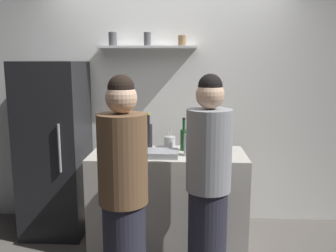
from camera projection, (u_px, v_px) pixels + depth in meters
name	position (u px, v px, depth m)	size (l,w,h in m)	color
back_wall_assembly	(170.00, 102.00, 3.89)	(4.80, 0.32, 2.60)	white
refrigerator	(55.00, 149.00, 3.62)	(0.60, 0.68, 1.74)	black
counter	(168.00, 200.00, 3.35)	(1.41, 0.60, 0.91)	#B7B2A8
baking_pan	(159.00, 153.00, 3.16)	(0.34, 0.24, 0.05)	gray
utensil_holder	(170.00, 142.00, 3.49)	(0.11, 0.11, 0.21)	#B2B2B7
wine_bottle_green_glass	(184.00, 139.00, 3.36)	(0.07, 0.07, 0.31)	#19471E
wine_bottle_pale_glass	(226.00, 143.00, 3.16)	(0.08, 0.08, 0.29)	#B2BFB2
wine_bottle_amber_glass	(218.00, 138.00, 3.38)	(0.07, 0.07, 0.31)	#472814
wine_bottle_dark_glass	(149.00, 135.00, 3.43)	(0.07, 0.07, 0.34)	black
water_bottle_plastic	(189.00, 144.00, 3.17)	(0.09, 0.09, 0.24)	silver
person_grey_hoodie	(208.00, 185.00, 2.71)	(0.34, 0.34, 1.65)	#262633
person_brown_jacket	(124.00, 197.00, 2.47)	(0.34, 0.34, 1.65)	#262633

